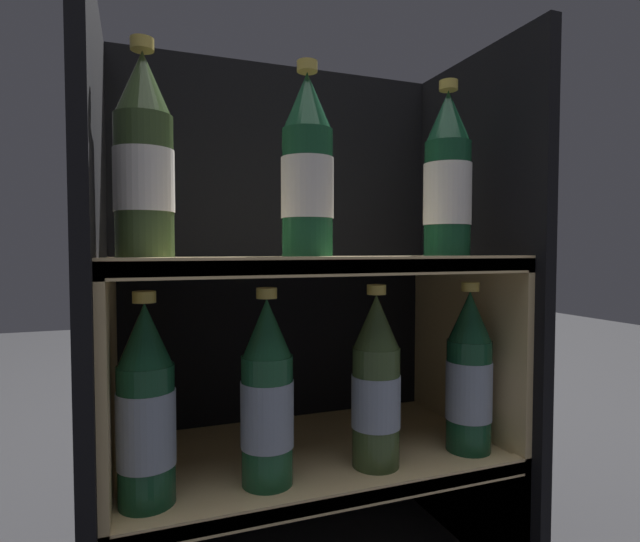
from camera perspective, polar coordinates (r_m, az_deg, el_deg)
fridge_back_wall at (r=0.94m, az=-4.55°, el=-3.27°), size 0.64×0.02×0.86m
fridge_side_left at (r=0.74m, az=-24.35°, el=-5.06°), size 0.02×0.35×0.86m
fridge_side_right at (r=0.93m, az=17.05°, el=-3.45°), size 0.02×0.35×0.86m
shelf_lower at (r=0.85m, az=-0.94°, el=-22.28°), size 0.60×0.31×0.21m
shelf_upper at (r=0.78m, az=-1.03°, el=-8.51°), size 0.60×0.31×0.52m
bottle_upper_front_0 at (r=0.65m, az=-19.48°, el=11.55°), size 0.07×0.07×0.27m
bottle_upper_front_1 at (r=0.69m, az=-1.46°, el=11.18°), size 0.07×0.07×0.27m
bottle_upper_front_2 at (r=0.79m, az=14.36°, el=9.94°), size 0.07×0.07×0.27m
bottle_lower_front_0 at (r=0.67m, az=-19.27°, el=-14.92°), size 0.07×0.07×0.27m
bottle_lower_front_1 at (r=0.69m, az=-6.06°, el=-14.27°), size 0.07×0.07×0.27m
bottle_lower_front_2 at (r=0.75m, az=6.41°, el=-12.94°), size 0.07×0.07×0.27m
bottle_lower_front_3 at (r=0.83m, az=16.66°, el=-11.52°), size 0.07×0.07×0.27m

